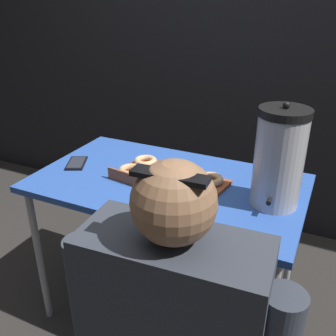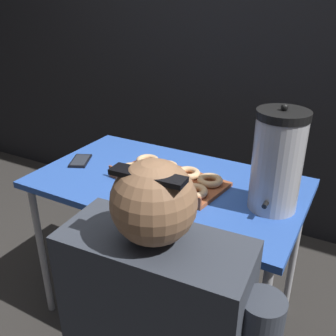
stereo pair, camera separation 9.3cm
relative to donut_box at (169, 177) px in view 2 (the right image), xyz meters
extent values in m
plane|color=#2D2B28|center=(-0.01, 0.00, -0.76)|extent=(12.00, 12.00, 0.00)
cube|color=black|center=(-0.01, 1.06, 0.46)|extent=(6.00, 0.10, 2.46)
cube|color=#2D56B2|center=(-0.01, 0.00, -0.04)|extent=(1.14, 0.66, 0.03)
cylinder|color=#ADADB2|center=(-0.53, -0.28, -0.41)|extent=(0.03, 0.03, 0.71)
cylinder|color=#ADADB2|center=(-0.53, 0.29, -0.41)|extent=(0.03, 0.03, 0.71)
cylinder|color=#ADADB2|center=(0.51, 0.29, -0.41)|extent=(0.03, 0.03, 0.71)
cube|color=brown|center=(0.00, 0.00, -0.01)|extent=(0.50, 0.31, 0.02)
cube|color=brown|center=(-0.02, -0.12, 0.01)|extent=(0.47, 0.08, 0.04)
torus|color=tan|center=(-0.17, -0.03, 0.01)|extent=(0.13, 0.13, 0.03)
torus|color=tan|center=(-0.06, -0.05, 0.01)|extent=(0.15, 0.15, 0.03)
torus|color=#E0B27F|center=(0.05, -0.06, 0.01)|extent=(0.13, 0.13, 0.03)
torus|color=#DFB17E|center=(0.16, -0.08, 0.01)|extent=(0.14, 0.14, 0.03)
torus|color=#E4B683|center=(-0.16, 0.08, 0.01)|extent=(0.11, 0.11, 0.03)
torus|color=#E3B582|center=(-0.05, 0.07, 0.01)|extent=(0.12, 0.12, 0.03)
torus|color=#E4B683|center=(0.06, 0.05, 0.01)|extent=(0.15, 0.15, 0.03)
torus|color=tan|center=(0.17, 0.04, 0.01)|extent=(0.11, 0.11, 0.03)
cylinder|color=#B7B7BC|center=(0.44, 0.00, 0.15)|extent=(0.18, 0.18, 0.35)
cylinder|color=black|center=(0.44, 0.00, 0.34)|extent=(0.18, 0.18, 0.03)
sphere|color=black|center=(0.44, 0.00, 0.36)|extent=(0.02, 0.02, 0.02)
cylinder|color=black|center=(0.44, -0.09, 0.04)|extent=(0.02, 0.04, 0.02)
cube|color=black|center=(-0.47, -0.03, -0.02)|extent=(0.13, 0.16, 0.01)
cube|color=#2D333D|center=(-0.47, -0.03, -0.01)|extent=(0.11, 0.14, 0.00)
cube|color=#333842|center=(0.30, -0.62, -0.08)|extent=(0.49, 0.24, 0.52)
sphere|color=#8E6647|center=(0.30, -0.62, 0.28)|extent=(0.20, 0.20, 0.20)
cube|color=black|center=(0.30, -0.64, 0.36)|extent=(0.17, 0.05, 0.01)
cylinder|color=#333842|center=(0.03, -0.63, -0.11)|extent=(0.10, 0.10, 0.42)
camera|label=1|loc=(0.60, -1.28, 0.71)|focal=40.00mm
camera|label=2|loc=(0.68, -1.24, 0.71)|focal=40.00mm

